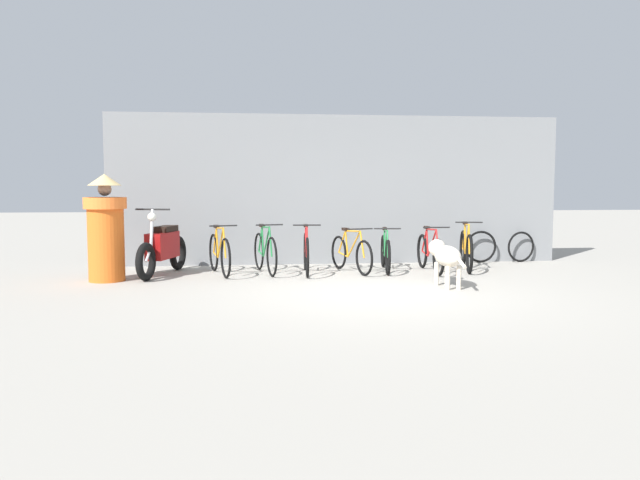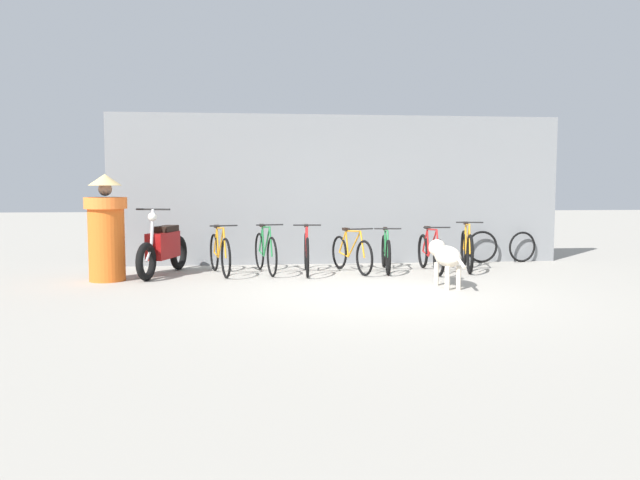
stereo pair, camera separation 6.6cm
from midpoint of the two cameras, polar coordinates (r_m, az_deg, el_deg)
The scene contains 14 objects.
ground_plane at distance 8.85m, azimuth 4.61°, elevation -4.80°, with size 60.00×60.00×0.00m, color #9E998E.
shop_wall_back at distance 12.12m, azimuth 1.49°, elevation 4.61°, with size 8.73×0.20×2.86m.
bicycle_0 at distance 10.71m, azimuth -9.36°, elevation -1.23°, with size 0.53×1.58×0.86m.
bicycle_1 at distance 10.80m, azimuth -5.22°, elevation -1.12°, with size 0.48×1.61×0.87m.
bicycle_2 at distance 10.68m, azimuth -1.45°, elevation -1.18°, with size 0.46×1.65×0.87m.
bicycle_3 at distance 10.88m, azimuth 2.67°, elevation -1.23°, with size 0.57×1.56×0.79m.
bicycle_4 at distance 11.08m, azimuth 5.83°, elevation -1.18°, with size 0.46×1.65×0.79m.
bicycle_5 at distance 11.07m, azimuth 9.85°, elevation -1.16°, with size 0.46×1.70×0.82m.
bicycle_6 at distance 11.41m, azimuth 13.04°, elevation -0.91°, with size 0.51×1.62×0.89m.
motorcycle at distance 10.83m, azimuth -14.36°, elevation -0.78°, with size 0.69×1.93×1.14m.
stray_dog at distance 9.45m, azimuth 11.20°, elevation -1.43°, with size 0.36×1.25×0.68m.
person_in_robes at distance 10.37m, azimuth -19.17°, elevation 1.03°, with size 0.90×0.90×1.69m.
spare_tire_left at distance 12.97m, azimuth 17.76°, elevation -0.59°, with size 0.60×0.16×0.61m.
spare_tire_right at distance 12.65m, azimuth 14.35°, elevation -0.60°, with size 0.63×0.05×0.63m.
Camera 1 is at (-1.73, -8.55, 1.48)m, focal length 35.00 mm.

